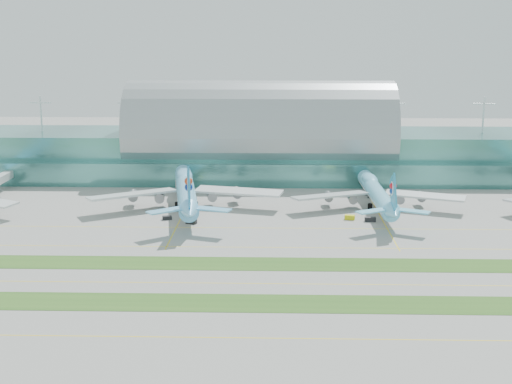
{
  "coord_description": "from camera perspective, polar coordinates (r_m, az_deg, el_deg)",
  "views": [
    {
      "loc": [
        6.57,
        -191.16,
        64.99
      ],
      "look_at": [
        0.0,
        55.0,
        9.0
      ],
      "focal_mm": 50.0,
      "sensor_mm": 36.0,
      "label": 1
    }
  ],
  "objects": [
    {
      "name": "grass_strip_near",
      "position": [
        175.73,
        -0.73,
        -8.88
      ],
      "size": [
        420.0,
        12.0,
        0.08
      ],
      "primitive_type": "cube",
      "color": "#2D591E",
      "rests_on": "ground"
    },
    {
      "name": "airliner_c",
      "position": [
        268.34,
        9.62,
        -0.02
      ],
      "size": [
        64.61,
        73.25,
        20.18
      ],
      "rotation": [
        0.0,
        0.0,
        0.02
      ],
      "color": "#70D0F7",
      "rests_on": "ground"
    },
    {
      "name": "airliner_b",
      "position": [
        267.4,
        -5.64,
        0.23
      ],
      "size": [
        72.0,
        82.48,
        22.75
      ],
      "rotation": [
        0.0,
        0.0,
        0.15
      ],
      "color": "#72C8FA",
      "rests_on": "ground"
    },
    {
      "name": "gse_f",
      "position": [
        251.24,
        9.13,
        -2.17
      ],
      "size": [
        3.93,
        2.18,
        1.51
      ],
      "primitive_type": "cube",
      "rotation": [
        0.0,
        0.0,
        -0.06
      ],
      "color": "black",
      "rests_on": "ground"
    },
    {
      "name": "taxiline_d",
      "position": [
        240.21,
        -0.1,
        -2.89
      ],
      "size": [
        420.0,
        0.35,
        0.01
      ],
      "primitive_type": "cube",
      "color": "yellow",
      "rests_on": "ground"
    },
    {
      "name": "gse_e",
      "position": [
        252.69,
        7.51,
        -2.02
      ],
      "size": [
        3.83,
        2.57,
        1.61
      ],
      "primitive_type": "cube",
      "rotation": [
        0.0,
        0.0,
        -0.22
      ],
      "color": "#D4CD0C",
      "rests_on": "ground"
    },
    {
      "name": "taxiline_b",
      "position": [
        188.81,
        -0.56,
        -7.32
      ],
      "size": [
        420.0,
        0.35,
        0.01
      ],
      "primitive_type": "cube",
      "color": "yellow",
      "rests_on": "ground"
    },
    {
      "name": "ground",
      "position": [
        202.01,
        -0.42,
        -5.96
      ],
      "size": [
        700.0,
        700.0,
        0.0
      ],
      "primitive_type": "plane",
      "color": "gray",
      "rests_on": "ground"
    },
    {
      "name": "gse_d",
      "position": [
        246.28,
        -5.2,
        -2.36
      ],
      "size": [
        4.03,
        2.69,
        1.56
      ],
      "primitive_type": "cube",
      "rotation": [
        0.0,
        0.0,
        -0.28
      ],
      "color": "black",
      "rests_on": "ground"
    },
    {
      "name": "gse_c",
      "position": [
        252.41,
        -7.13,
        -2.06
      ],
      "size": [
        3.55,
        2.53,
        1.3
      ],
      "primitive_type": "cube",
      "rotation": [
        0.0,
        0.0,
        0.26
      ],
      "color": "black",
      "rests_on": "ground"
    },
    {
      "name": "terminal",
      "position": [
        324.02,
        0.35,
        3.8
      ],
      "size": [
        340.0,
        69.1,
        36.0
      ],
      "color": "#3D7A75",
      "rests_on": "ground"
    },
    {
      "name": "taxiline_c",
      "position": [
        219.12,
        -0.26,
        -4.44
      ],
      "size": [
        420.0,
        0.35,
        0.01
      ],
      "primitive_type": "cube",
      "color": "yellow",
      "rests_on": "ground"
    },
    {
      "name": "grass_strip_far",
      "position": [
        203.89,
        -0.4,
        -5.77
      ],
      "size": [
        420.0,
        12.0,
        0.08
      ],
      "primitive_type": "cube",
      "color": "#2D591E",
      "rests_on": "ground"
    },
    {
      "name": "taxiline_a",
      "position": [
        157.35,
        -1.02,
        -11.58
      ],
      "size": [
        420.0,
        0.35,
        0.01
      ],
      "primitive_type": "cube",
      "color": "yellow",
      "rests_on": "ground"
    }
  ]
}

